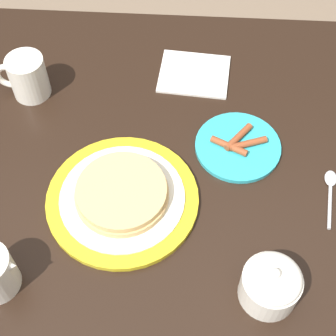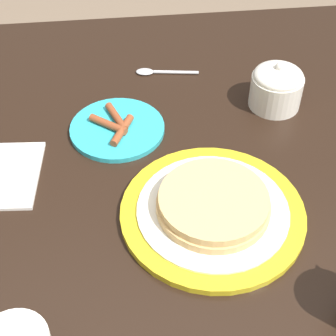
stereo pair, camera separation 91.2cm
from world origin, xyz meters
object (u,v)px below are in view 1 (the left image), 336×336
at_px(napkin, 194,74).
at_px(sugar_bowl, 271,284).
at_px(coffee_mug, 27,76).
at_px(spoon, 330,189).
at_px(side_plate_bacon, 238,146).
at_px(pancake_plate, 122,198).

bearing_deg(napkin, sugar_bowl, 105.35).
bearing_deg(napkin, coffee_mug, 11.79).
height_order(sugar_bowl, napkin, sugar_bowl).
relative_size(sugar_bowl, spoon, 0.75).
bearing_deg(side_plate_bacon, sugar_bowl, 98.21).
distance_m(side_plate_bacon, coffee_mug, 0.47).
bearing_deg(spoon, sugar_bowl, 58.59).
height_order(pancake_plate, spoon, pancake_plate).
height_order(pancake_plate, napkin, pancake_plate).
bearing_deg(coffee_mug, napkin, -168.21).
height_order(coffee_mug, spoon, coffee_mug).
height_order(side_plate_bacon, spoon, side_plate_bacon).
relative_size(coffee_mug, sugar_bowl, 1.15).
bearing_deg(coffee_mug, sugar_bowl, 138.84).
distance_m(pancake_plate, spoon, 0.40).
xyz_separation_m(side_plate_bacon, coffee_mug, (0.45, -0.13, 0.04)).
bearing_deg(napkin, pancake_plate, 70.08).
bearing_deg(sugar_bowl, napkin, -74.65).
relative_size(pancake_plate, coffee_mug, 2.54).
xyz_separation_m(coffee_mug, sugar_bowl, (-0.50, 0.44, -0.01)).
bearing_deg(side_plate_bacon, napkin, -64.69).
height_order(pancake_plate, sugar_bowl, sugar_bowl).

